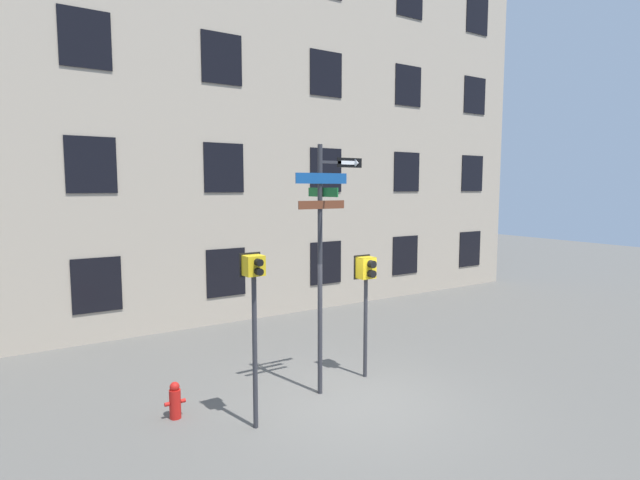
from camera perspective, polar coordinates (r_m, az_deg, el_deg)
The scene contains 6 objects.
ground_plane at distance 9.64m, azimuth 4.51°, elevation -17.96°, with size 60.00×60.00×0.00m, color #595651.
building_facade at distance 15.09m, azimuth -11.62°, elevation 19.42°, with size 24.00×0.63×14.89m.
street_sign_pole at distance 9.27m, azimuth 0.39°, elevation -0.54°, with size 1.48×0.98×4.70m.
pedestrian_signal_left at distance 8.06m, azimuth -7.53°, elevation -6.31°, with size 0.36×0.40×2.88m.
pedestrian_signal_right at distance 10.24m, azimuth 5.30°, elevation -4.68°, with size 0.40×0.40×2.54m.
fire_hydrant at distance 9.24m, azimuth -16.24°, elevation -17.22°, with size 0.35×0.19×0.64m.
Camera 1 is at (-5.34, -7.01, 3.92)m, focal length 28.00 mm.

